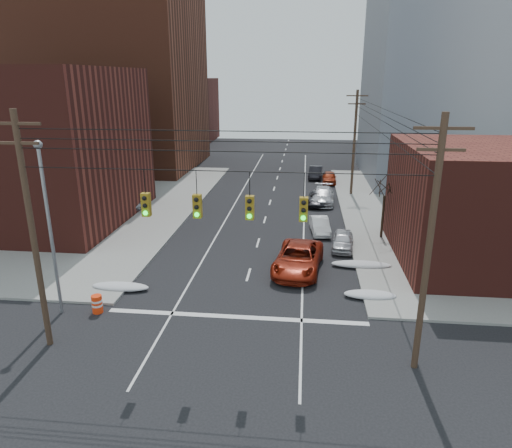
% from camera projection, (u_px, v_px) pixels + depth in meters
% --- Properties ---
extents(ground, '(160.00, 160.00, 0.00)m').
position_uv_depth(ground, '(212.00, 398.00, 18.20)').
color(ground, black).
rests_on(ground, ground).
extents(sidewalk_nw, '(40.00, 40.00, 0.15)m').
position_uv_depth(sidewalk_nw, '(4.00, 202.00, 46.46)').
color(sidewalk_nw, gray).
rests_on(sidewalk_nw, ground).
extents(building_brick_tall, '(24.00, 20.00, 30.00)m').
position_uv_depth(building_brick_tall, '(104.00, 55.00, 61.44)').
color(building_brick_tall, brown).
rests_on(building_brick_tall, ground).
extents(building_brick_near, '(20.00, 16.00, 13.00)m').
position_uv_depth(building_brick_near, '(9.00, 147.00, 39.25)').
color(building_brick_near, '#531F19').
rests_on(building_brick_near, ground).
extents(building_brick_far, '(22.00, 18.00, 12.00)m').
position_uv_depth(building_brick_far, '(155.00, 110.00, 89.01)').
color(building_brick_far, '#531F19').
rests_on(building_brick_far, ground).
extents(building_office, '(22.00, 20.00, 25.00)m').
position_uv_depth(building_office, '(466.00, 74.00, 53.75)').
color(building_office, gray).
rests_on(building_office, ground).
extents(building_glass, '(20.00, 18.00, 22.00)m').
position_uv_depth(building_glass, '(427.00, 84.00, 78.61)').
color(building_glass, gray).
rests_on(building_glass, ground).
extents(utility_pole_left, '(2.20, 0.28, 11.00)m').
position_uv_depth(utility_pole_left, '(32.00, 230.00, 20.12)').
color(utility_pole_left, '#473323').
rests_on(utility_pole_left, ground).
extents(utility_pole_right, '(2.20, 0.28, 11.00)m').
position_uv_depth(utility_pole_right, '(429.00, 244.00, 18.40)').
color(utility_pole_right, '#473323').
rests_on(utility_pole_right, ground).
extents(utility_pole_far, '(2.20, 0.28, 11.00)m').
position_uv_depth(utility_pole_far, '(354.00, 141.00, 47.73)').
color(utility_pole_far, '#473323').
rests_on(utility_pole_far, ground).
extents(traffic_signals, '(17.00, 0.42, 2.02)m').
position_uv_depth(traffic_signals, '(223.00, 205.00, 18.80)').
color(traffic_signals, black).
rests_on(traffic_signals, ground).
extents(street_light, '(0.44, 0.44, 9.32)m').
position_uv_depth(street_light, '(48.00, 215.00, 23.14)').
color(street_light, gray).
rests_on(street_light, ground).
extents(bare_tree, '(2.09, 2.20, 4.93)m').
position_uv_depth(bare_tree, '(383.00, 211.00, 35.44)').
color(bare_tree, black).
rests_on(bare_tree, ground).
extents(snow_nw, '(3.50, 1.08, 0.42)m').
position_uv_depth(snow_nw, '(120.00, 287.00, 27.40)').
color(snow_nw, silver).
rests_on(snow_nw, ground).
extents(snow_ne, '(3.00, 1.08, 0.42)m').
position_uv_depth(snow_ne, '(370.00, 295.00, 26.37)').
color(snow_ne, silver).
rests_on(snow_ne, ground).
extents(snow_east_far, '(4.00, 1.08, 0.42)m').
position_uv_depth(snow_east_far, '(361.00, 264.00, 30.63)').
color(snow_east_far, silver).
rests_on(snow_east_far, ground).
extents(red_pickup, '(3.61, 6.49, 1.72)m').
position_uv_depth(red_pickup, '(298.00, 258.00, 29.94)').
color(red_pickup, maroon).
rests_on(red_pickup, ground).
extents(parked_car_a, '(1.92, 3.95, 1.30)m').
position_uv_depth(parked_car_a, '(343.00, 241.00, 33.83)').
color(parked_car_a, silver).
rests_on(parked_car_a, ground).
extents(parked_car_b, '(1.75, 4.02, 1.29)m').
position_uv_depth(parked_car_b, '(320.00, 225.00, 37.27)').
color(parked_car_b, silver).
rests_on(parked_car_b, ground).
extents(parked_car_c, '(2.68, 4.75, 1.25)m').
position_uv_depth(parked_car_c, '(318.00, 199.00, 45.48)').
color(parked_car_c, black).
rests_on(parked_car_c, ground).
extents(parked_car_d, '(2.58, 5.58, 1.58)m').
position_uv_depth(parked_car_d, '(323.00, 196.00, 46.00)').
color(parked_car_d, silver).
rests_on(parked_car_d, ground).
extents(parked_car_e, '(1.76, 4.11, 1.38)m').
position_uv_depth(parked_car_e, '(329.00, 178.00, 54.81)').
color(parked_car_e, maroon).
rests_on(parked_car_e, ground).
extents(parked_car_f, '(1.90, 4.59, 1.48)m').
position_uv_depth(parked_car_f, '(316.00, 172.00, 57.46)').
color(parked_car_f, black).
rests_on(parked_car_f, ground).
extents(lot_car_a, '(4.33, 1.69, 1.40)m').
position_uv_depth(lot_car_a, '(106.00, 200.00, 44.00)').
color(lot_car_a, silver).
rests_on(lot_car_a, sidewalk_nw).
extents(lot_car_b, '(5.33, 3.87, 1.35)m').
position_uv_depth(lot_car_b, '(119.00, 203.00, 43.39)').
color(lot_car_b, '#9F9EA3').
rests_on(lot_car_b, sidewalk_nw).
extents(lot_car_c, '(5.54, 2.69, 1.55)m').
position_uv_depth(lot_car_c, '(94.00, 204.00, 42.49)').
color(lot_car_c, black).
rests_on(lot_car_c, sidewalk_nw).
extents(lot_car_d, '(4.60, 2.52, 1.48)m').
position_uv_depth(lot_car_d, '(67.00, 202.00, 43.18)').
color(lot_car_d, '#AEAEB3').
rests_on(lot_car_d, sidewalk_nw).
extents(construction_barrel, '(0.70, 0.70, 1.01)m').
position_uv_depth(construction_barrel, '(97.00, 304.00, 24.68)').
color(construction_barrel, '#FF360D').
rests_on(construction_barrel, ground).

